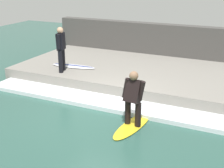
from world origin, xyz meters
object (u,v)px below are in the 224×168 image
(surfboard_riding, at_px, (133,125))
(surfer_riding, at_px, (133,96))
(surfer_waiting_near, at_px, (61,47))
(surfboard_waiting_near, at_px, (74,66))

(surfboard_riding, xyz_separation_m, surfer_riding, (0.00, 0.00, 0.87))
(surfer_waiting_near, bearing_deg, surfer_riding, -120.33)
(surfboard_riding, distance_m, surfer_riding, 0.87)
(surfer_waiting_near, bearing_deg, surfboard_waiting_near, -6.56)
(surfboard_riding, height_order, surfer_riding, surfer_riding)
(surfboard_riding, bearing_deg, surfer_riding, 0.00)
(surfboard_riding, bearing_deg, surfer_waiting_near, 59.67)
(surfboard_riding, height_order, surfer_waiting_near, surfer_waiting_near)
(surfboard_waiting_near, bearing_deg, surfer_waiting_near, 173.44)
(surfer_waiting_near, distance_m, surfboard_waiting_near, 1.11)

